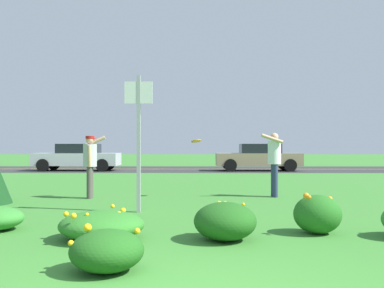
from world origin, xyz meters
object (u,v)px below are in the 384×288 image
sign_post_near_path (139,130)px  car_tan_center_left (258,157)px  person_catcher_white_shirt (274,158)px  frisbee_orange (196,141)px  car_silver_center_right (77,157)px  person_thrower_red_cap_gray_shirt (90,160)px

sign_post_near_path → car_tan_center_left: sign_post_near_path is taller
car_tan_center_left → person_catcher_white_shirt: bearing=-95.9°
frisbee_orange → car_silver_center_right: bearing=117.0°
sign_post_near_path → frisbee_orange: sign_post_near_path is taller
car_silver_center_right → frisbee_orange: bearing=-63.0°
person_thrower_red_cap_gray_shirt → sign_post_near_path: bearing=-57.2°
sign_post_near_path → person_thrower_red_cap_gray_shirt: size_ratio=1.73×
person_thrower_red_cap_gray_shirt → person_catcher_white_shirt: bearing=4.5°
car_tan_center_left → sign_post_near_path: bearing=-106.3°
car_tan_center_left → car_silver_center_right: 9.77m
person_thrower_red_cap_gray_shirt → car_silver_center_right: size_ratio=0.35×
person_catcher_white_shirt → car_silver_center_right: bearing=124.1°
frisbee_orange → car_tan_center_left: 13.09m
person_thrower_red_cap_gray_shirt → car_tan_center_left: size_ratio=0.35×
frisbee_orange → car_tan_center_left: bearing=75.2°
frisbee_orange → person_catcher_white_shirt: bearing=3.6°
sign_post_near_path → car_tan_center_left: (4.48, 15.27, -0.92)m
person_catcher_white_shirt → car_tan_center_left: (1.29, 12.51, -0.26)m
frisbee_orange → sign_post_near_path: bearing=-113.6°
car_tan_center_left → car_silver_center_right: same height
frisbee_orange → car_silver_center_right: (-6.44, 12.64, -0.72)m
sign_post_near_path → car_tan_center_left: bearing=73.7°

